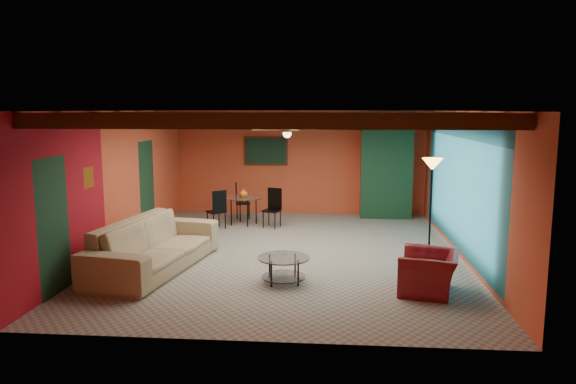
# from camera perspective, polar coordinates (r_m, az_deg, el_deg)

# --- Properties ---
(room) EXTENTS (6.52, 8.01, 2.71)m
(room) POSITION_cam_1_polar(r_m,az_deg,el_deg) (10.09, -0.04, 6.73)
(room) COLOR gray
(room) RESTS_ON ground
(sofa) EXTENTS (1.64, 3.11, 0.86)m
(sofa) POSITION_cam_1_polar(r_m,az_deg,el_deg) (9.47, -14.04, -5.47)
(sofa) COLOR #998562
(sofa) RESTS_ON ground
(armchair) EXTENTS (1.04, 1.12, 0.62)m
(armchair) POSITION_cam_1_polar(r_m,az_deg,el_deg) (8.37, 14.82, -8.28)
(armchair) COLOR maroon
(armchair) RESTS_ON ground
(coffee_table) EXTENTS (0.97, 0.97, 0.43)m
(coffee_table) POSITION_cam_1_polar(r_m,az_deg,el_deg) (8.56, -0.48, -8.26)
(coffee_table) COLOR white
(coffee_table) RESTS_ON ground
(dining_table) EXTENTS (2.24, 2.24, 0.92)m
(dining_table) POSITION_cam_1_polar(r_m,az_deg,el_deg) (12.76, -4.75, -1.46)
(dining_table) COLOR silver
(dining_table) RESTS_ON ground
(armoire) EXTENTS (1.25, 0.62, 2.18)m
(armoire) POSITION_cam_1_polar(r_m,az_deg,el_deg) (13.80, 10.37, 1.86)
(armoire) COLOR maroon
(armoire) RESTS_ON ground
(floor_lamp) EXTENTS (0.38, 0.38, 1.87)m
(floor_lamp) POSITION_cam_1_polar(r_m,az_deg,el_deg) (10.11, 14.98, -1.71)
(floor_lamp) COLOR black
(floor_lamp) RESTS_ON ground
(ceiling_fan) EXTENTS (1.50, 1.50, 0.44)m
(ceiling_fan) POSITION_cam_1_polar(r_m,az_deg,el_deg) (9.98, -0.10, 6.71)
(ceiling_fan) COLOR #472614
(ceiling_fan) RESTS_ON ceiling
(painting) EXTENTS (1.05, 0.03, 0.65)m
(painting) POSITION_cam_1_polar(r_m,az_deg,el_deg) (14.05, -2.40, 4.40)
(painting) COLOR black
(painting) RESTS_ON wall_back
(potted_plant) EXTENTS (0.46, 0.41, 0.47)m
(potted_plant) POSITION_cam_1_polar(r_m,az_deg,el_deg) (13.71, 10.52, 7.37)
(potted_plant) COLOR #26661E
(potted_plant) RESTS_ON armoire
(vase) EXTENTS (0.26, 0.26, 0.21)m
(vase) POSITION_cam_1_polar(r_m,az_deg,el_deg) (12.67, -4.79, 1.04)
(vase) COLOR orange
(vase) RESTS_ON dining_table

